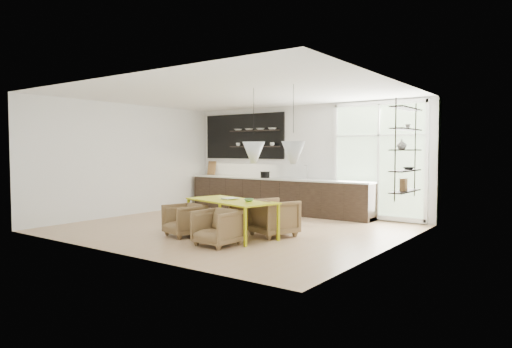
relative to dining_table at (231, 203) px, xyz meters
name	(u,v)px	position (x,y,z in m)	size (l,w,h in m)	color
room	(282,161)	(0.02, 1.81, 0.79)	(7.02, 6.01, 2.91)	tan
kitchen_run	(274,190)	(-1.25, 3.41, -0.07)	(5.54, 0.69, 2.75)	black
right_shelving	(405,153)	(2.80, 1.89, 0.98)	(0.26, 1.22, 1.90)	black
dining_table	(231,203)	(0.00, 0.00, 0.00)	(2.11, 1.32, 0.72)	#B6B80B
armchair_back_left	(250,215)	(-0.21, 0.90, -0.36)	(0.65, 0.67, 0.61)	brown
armchair_back_right	(274,217)	(0.66, 0.52, -0.30)	(0.79, 0.81, 0.74)	brown
armchair_front_left	(184,220)	(-0.75, -0.53, -0.35)	(0.68, 0.70, 0.64)	brown
armchair_front_right	(217,228)	(0.37, -0.84, -0.34)	(0.69, 0.71, 0.65)	brown
wire_stool	(175,218)	(-1.46, -0.10, -0.42)	(0.30, 0.30, 0.38)	black
table_book	(227,198)	(-0.22, 0.13, 0.06)	(0.23, 0.31, 0.03)	white
table_bowl	(249,200)	(0.44, 0.00, 0.08)	(0.18, 0.18, 0.06)	#5D8C5B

